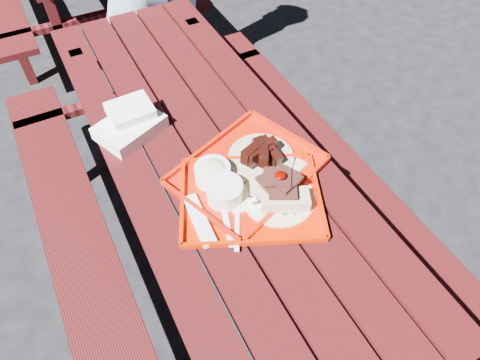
{
  "coord_description": "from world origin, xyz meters",
  "views": [
    {
      "loc": [
        -0.42,
        -0.96,
        1.91
      ],
      "look_at": [
        0.0,
        -0.15,
        0.82
      ],
      "focal_mm": 32.0,
      "sensor_mm": 36.0,
      "label": 1
    }
  ],
  "objects": [
    {
      "name": "picnic_table_near",
      "position": [
        -0.0,
        0.0,
        0.56
      ],
      "size": [
        1.41,
        2.4,
        0.75
      ],
      "color": "#450D0E",
      "rests_on": "ground"
    },
    {
      "name": "white_cloth",
      "position": [
        -0.23,
        0.32,
        0.79
      ],
      "size": [
        0.29,
        0.26,
        0.1
      ],
      "color": "white",
      "rests_on": "picnic_table_near"
    },
    {
      "name": "near_tray",
      "position": [
        0.02,
        -0.18,
        0.79
      ],
      "size": [
        0.57,
        0.52,
        0.15
      ],
      "color": "#C42000",
      "rests_on": "picnic_table_near"
    },
    {
      "name": "ground",
      "position": [
        0.0,
        0.0,
        0.0
      ],
      "size": [
        60.0,
        60.0,
        0.0
      ],
      "primitive_type": "plane",
      "color": "black",
      "rests_on": "ground"
    },
    {
      "name": "far_tray",
      "position": [
        0.06,
        -0.09,
        0.78
      ],
      "size": [
        0.59,
        0.53,
        0.08
      ],
      "color": "#BD1804",
      "rests_on": "picnic_table_near"
    }
  ]
}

